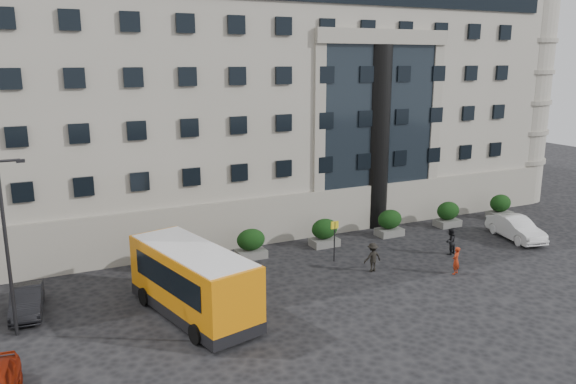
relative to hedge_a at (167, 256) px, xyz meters
name	(u,v)px	position (x,y,z in m)	size (l,w,h in m)	color
ground	(289,310)	(4.00, -7.80, -0.93)	(120.00, 120.00, 0.00)	black
civic_building	(239,96)	(10.00, 14.20, 8.07)	(44.00, 24.00, 18.00)	gray
entrance_column	(377,138)	(16.00, 2.50, 5.57)	(1.80, 1.80, 13.00)	black
hedge_a	(167,256)	(0.00, 0.00, 0.00)	(1.80, 1.26, 1.84)	#5C5C5A
hedge_b	(251,243)	(5.20, 0.00, 0.00)	(1.80, 1.26, 1.84)	#5C5C5A
hedge_c	(324,232)	(10.40, 0.00, 0.00)	(1.80, 1.26, 1.84)	#5C5C5A
hedge_d	(390,223)	(15.60, 0.00, 0.00)	(1.80, 1.26, 1.84)	#5C5C5A
hedge_e	(448,214)	(20.80, 0.00, 0.00)	(1.80, 1.26, 1.84)	#5C5C5A
hedge_f	(500,206)	(26.00, 0.00, 0.00)	(1.80, 1.26, 1.84)	#5C5C5A
street_lamp	(8,241)	(-7.94, -4.80, 3.44)	(1.16, 0.18, 8.00)	#262628
bus_stop_sign	(335,234)	(9.50, -2.80, 0.80)	(0.50, 0.08, 2.52)	#262628
minibus	(193,279)	(-0.30, -6.26, 0.90)	(4.51, 8.38, 3.32)	orange
parked_car_b	(27,301)	(-7.50, -2.63, -0.28)	(1.38, 3.96, 1.30)	black
white_taxi	(516,228)	(22.86, -4.43, -0.15)	(1.65, 4.74, 1.56)	silver
pedestrian_a	(456,261)	(14.70, -7.62, -0.12)	(0.59, 0.39, 1.61)	#99270F
pedestrian_b	(450,241)	(16.70, -4.86, -0.09)	(0.82, 0.64, 1.69)	black
pedestrian_c	(373,257)	(10.65, -5.19, -0.07)	(1.10, 0.63, 1.71)	black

